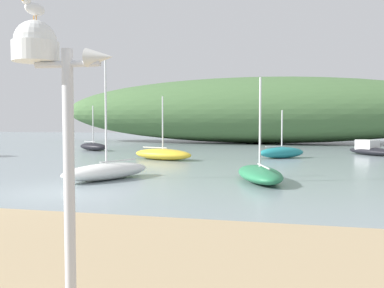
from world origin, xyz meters
TOP-DOWN VIEW (x-y plane):
  - ground_plane at (0.00, 0.00)m, footprint 120.00×120.00m
  - distant_hill at (3.65, 31.55)m, footprint 41.37×10.37m
  - mast_structure at (4.85, -8.57)m, footprint 1.15×0.50m
  - seagull_on_radar at (4.72, -8.58)m, footprint 0.18×0.34m
  - sailboat_mid_channel at (6.60, 14.56)m, footprint 3.05×2.44m
  - sailboat_by_sandbar at (0.15, 3.22)m, footprint 3.01×4.30m
  - motorboat_centre_water at (12.29, 18.38)m, footprint 3.23×3.61m
  - sailboat_near_shore at (-0.20, 11.87)m, footprint 4.16×2.61m
  - sailboat_east_reach at (6.12, 3.99)m, footprint 2.62×4.27m
  - sailboat_outer_mooring at (-7.66, 17.98)m, footprint 3.31×2.54m

SIDE VIEW (x-z plane):
  - ground_plane at x=0.00m, z-range 0.00..0.00m
  - sailboat_east_reach at x=6.12m, z-range -1.68..2.30m
  - sailboat_outer_mooring at x=-7.66m, z-range -1.40..2.02m
  - sailboat_near_shore at x=-0.20m, z-range -1.53..2.20m
  - sailboat_by_sandbar at x=0.15m, z-range -2.12..2.80m
  - sailboat_mid_channel at x=6.60m, z-range -1.12..1.83m
  - motorboat_centre_water at x=12.29m, z-range -0.13..0.87m
  - mast_structure at x=4.85m, z-range 1.24..4.49m
  - distant_hill at x=3.65m, z-range 0.00..6.60m
  - seagull_on_radar at x=4.72m, z-range 3.47..3.71m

